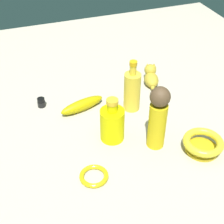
# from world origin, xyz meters

# --- Properties ---
(ground) EXTENTS (2.00, 2.00, 0.00)m
(ground) POSITION_xyz_m (0.00, 0.00, 0.00)
(ground) COLOR #BCB29E
(banana) EXTENTS (0.09, 0.20, 0.05)m
(banana) POSITION_xyz_m (0.11, 0.09, 0.02)
(banana) COLOR #B7A70A
(banana) RESTS_ON ground
(nail_polish_jar) EXTENTS (0.03, 0.03, 0.04)m
(nail_polish_jar) POSITION_xyz_m (0.19, 0.24, 0.02)
(nail_polish_jar) COLOR black
(nail_polish_jar) RESTS_ON ground
(bangle) EXTENTS (0.09, 0.09, 0.02)m
(bangle) POSITION_xyz_m (-0.25, 0.15, 0.01)
(bangle) COLOR gold
(bangle) RESTS_ON ground
(bottle_short) EXTENTS (0.09, 0.09, 0.17)m
(bottle_short) POSITION_xyz_m (-0.09, 0.03, 0.07)
(bottle_short) COLOR yellow
(bottle_short) RESTS_ON ground
(bottle_tall) EXTENTS (0.07, 0.07, 0.22)m
(bottle_tall) POSITION_xyz_m (0.05, -0.10, 0.09)
(bottle_tall) COLOR yellow
(bottle_tall) RESTS_ON ground
(cat_figurine) EXTENTS (0.13, 0.09, 0.09)m
(cat_figurine) POSITION_xyz_m (0.19, -0.25, 0.04)
(cat_figurine) COLOR gold
(cat_figurine) RESTS_ON ground
(person_figure_adult) EXTENTS (0.09, 0.09, 0.24)m
(person_figure_adult) POSITION_xyz_m (-0.17, -0.10, 0.13)
(person_figure_adult) COLOR yellow
(person_figure_adult) RESTS_ON ground
(bowl) EXTENTS (0.14, 0.14, 0.05)m
(bowl) POSITION_xyz_m (-0.26, -0.24, 0.03)
(bowl) COLOR gold
(bowl) RESTS_ON ground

